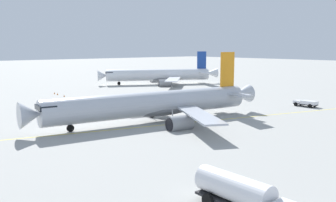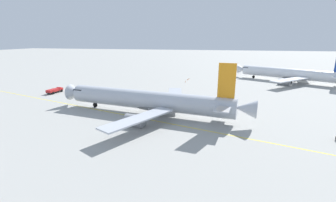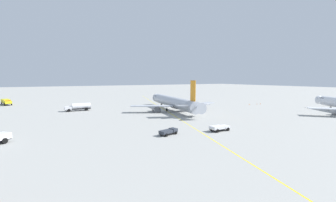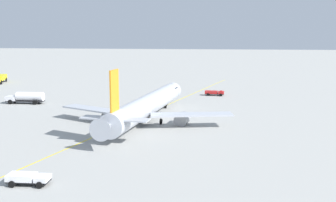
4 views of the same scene
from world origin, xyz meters
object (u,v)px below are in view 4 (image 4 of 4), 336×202
pushback_tug_truck (28,178)px  fire_tender_truck (0,78)px  fuel_tanker_truck (27,97)px  ops_pickup_truck (214,93)px  airliner_main (146,107)px

pushback_tug_truck → fire_tender_truck: bearing=118.8°
fuel_tanker_truck → pushback_tug_truck: fuel_tanker_truck is taller
fuel_tanker_truck → pushback_tug_truck: size_ratio=1.90×
fuel_tanker_truck → ops_pickup_truck: 48.48m
ops_pickup_truck → airliner_main: bearing=-105.7°
airliner_main → fuel_tanker_truck: airliner_main is taller
airliner_main → pushback_tug_truck: bearing=175.2°
fuel_tanker_truck → fire_tender_truck: (-36.80, -26.68, -0.04)m
ops_pickup_truck → pushback_tug_truck: (68.66, -21.11, -0.00)m
fire_tender_truck → pushback_tug_truck: size_ratio=2.28×
airliner_main → ops_pickup_truck: 36.69m
airliner_main → pushback_tug_truck: 35.43m
airliner_main → fire_tender_truck: (-53.28, -58.73, -1.37)m
fuel_tanker_truck → pushback_tug_truck: (50.93, 24.01, -0.78)m
ops_pickup_truck → fuel_tanker_truck: bearing=-153.3°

